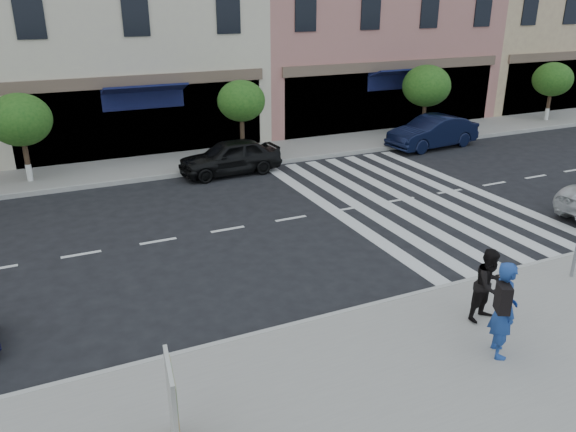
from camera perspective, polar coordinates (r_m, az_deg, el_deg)
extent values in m
plane|color=black|center=(12.82, -0.28, -7.70)|extent=(120.00, 120.00, 0.00)
cube|color=gray|center=(10.06, 8.98, -16.75)|extent=(60.00, 4.50, 0.15)
cube|color=gray|center=(22.56, -11.96, 5.14)|extent=(60.00, 3.00, 0.15)
cube|color=beige|center=(27.52, -17.02, 19.07)|extent=(11.00, 9.00, 11.00)
cube|color=#D9BC8B|center=(39.48, 23.19, 19.55)|extent=(12.00, 9.00, 12.00)
cylinder|color=#473323|center=(21.66, -25.00, 5.29)|extent=(0.18, 0.18, 1.60)
cylinder|color=silver|center=(21.79, -24.79, 4.04)|extent=(0.20, 0.20, 0.60)
ellipsoid|color=#1C4D16|center=(21.37, -25.58, 8.82)|extent=(2.10, 2.10, 1.79)
cylinder|color=#473323|center=(22.94, -4.66, 8.21)|extent=(0.18, 0.18, 1.71)
cylinder|color=silver|center=(23.08, -4.62, 6.87)|extent=(0.20, 0.20, 0.60)
ellipsoid|color=#1C4D16|center=(22.67, -4.77, 11.59)|extent=(1.90, 1.90, 1.62)
cylinder|color=#473323|center=(27.29, 13.62, 9.76)|extent=(0.18, 0.18, 1.65)
cylinder|color=silver|center=(27.40, 13.52, 8.69)|extent=(0.20, 0.20, 0.60)
ellipsoid|color=#1C4D16|center=(27.05, 13.89, 12.72)|extent=(2.20, 2.20, 1.87)
cylinder|color=#473323|center=(32.79, 24.93, 10.19)|extent=(0.18, 0.18, 1.54)
cylinder|color=silver|center=(32.87, 24.80, 9.39)|extent=(0.20, 0.20, 0.60)
ellipsoid|color=#1C4D16|center=(32.60, 25.29, 12.45)|extent=(2.00, 2.00, 1.70)
imported|color=navy|center=(10.79, 21.08, -8.84)|extent=(0.71, 0.80, 1.84)
imported|color=black|center=(11.88, 19.74, -6.61)|extent=(0.84, 0.70, 1.53)
cube|color=beige|center=(8.44, -11.65, -18.58)|extent=(0.18, 0.96, 1.47)
cube|color=#D88C3F|center=(8.40, -11.39, -18.25)|extent=(0.12, 0.79, 1.13)
imported|color=black|center=(21.11, -5.92, 6.00)|extent=(3.90, 1.73, 1.30)
imported|color=black|center=(25.57, 14.47, 8.27)|extent=(4.33, 1.88, 1.39)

